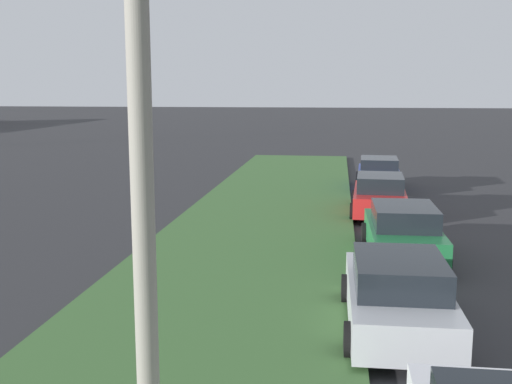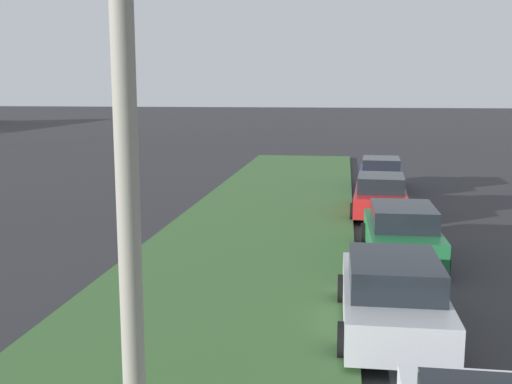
{
  "view_description": "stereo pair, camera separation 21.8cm",
  "coord_description": "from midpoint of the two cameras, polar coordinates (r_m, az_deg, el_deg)",
  "views": [
    {
      "loc": [
        -0.84,
        4.45,
        4.51
      ],
      "look_at": [
        19.1,
        7.11,
        1.14
      ],
      "focal_mm": 43.41,
      "sensor_mm": 36.0,
      "label": 1
    },
    {
      "loc": [
        -0.81,
        4.23,
        4.51
      ],
      "look_at": [
        19.1,
        7.11,
        1.14
      ],
      "focal_mm": 43.41,
      "sensor_mm": 36.0,
      "label": 2
    }
  ],
  "objects": [
    {
      "name": "grass_median",
      "position": [
        11.98,
        -5.42,
        -12.33
      ],
      "size": [
        60.0,
        6.0,
        0.12
      ],
      "primitive_type": "cube",
      "color": "#3D6633",
      "rests_on": "ground"
    },
    {
      "name": "parked_car_green",
      "position": [
        17.01,
        13.03,
        -3.63
      ],
      "size": [
        4.33,
        2.07,
        1.47
      ],
      "rotation": [
        0.0,
        0.0,
        0.02
      ],
      "color": "#1E6B38",
      "rests_on": "ground"
    },
    {
      "name": "parked_car_blue",
      "position": [
        28.29,
        11.01,
        1.63
      ],
      "size": [
        4.37,
        2.16,
        1.47
      ],
      "rotation": [
        0.0,
        0.0,
        -0.04
      ],
      "color": "#23389E",
      "rests_on": "ground"
    },
    {
      "name": "parked_car_silver",
      "position": [
        11.94,
        12.4,
        -9.24
      ],
      "size": [
        4.32,
        2.06,
        1.47
      ],
      "rotation": [
        0.0,
        0.0,
        0.01
      ],
      "color": "#B2B5BA",
      "rests_on": "ground"
    },
    {
      "name": "parked_car_red",
      "position": [
        22.68,
        11.04,
        -0.29
      ],
      "size": [
        4.38,
        2.17,
        1.47
      ],
      "rotation": [
        0.0,
        0.0,
        -0.05
      ],
      "color": "red",
      "rests_on": "ground"
    },
    {
      "name": "streetlight",
      "position": [
        6.08,
        -8.86,
        8.26
      ],
      "size": [
        0.99,
        2.83,
        7.5
      ],
      "color": "gray",
      "rests_on": "ground"
    }
  ]
}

